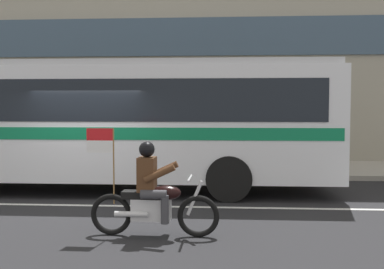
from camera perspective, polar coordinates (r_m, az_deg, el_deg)
ground_plane at (r=10.96m, az=-12.76°, el=-7.87°), size 60.00×60.00×0.00m
sidewalk_curb at (r=15.83m, az=-7.46°, el=-4.08°), size 28.00×3.80×0.15m
lane_center_stripe at (r=10.39m, az=-13.72°, el=-8.48°), size 26.60×0.14×0.01m
transit_bus at (r=11.89m, az=-11.10°, el=2.17°), size 11.65×2.64×3.22m
motorcycle_with_rider at (r=7.67m, az=-4.87°, el=-7.57°), size 2.20×0.64×1.78m
fire_hydrant at (r=14.32m, az=10.84°, el=-3.11°), size 0.22×0.30×0.75m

